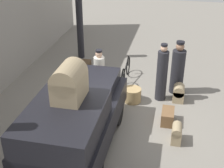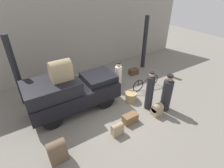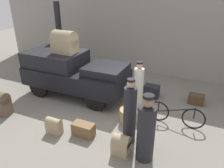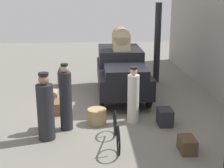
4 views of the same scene
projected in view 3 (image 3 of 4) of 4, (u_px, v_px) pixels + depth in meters
The scene contains 16 objects.
ground_plane at pixel (104, 111), 7.43m from camera, with size 30.00×30.00×0.00m, color gray.
station_building_facade at pixel (143, 25), 9.87m from camera, with size 16.00×0.15×4.50m.
canopy_pillar_left at pixel (60, 39), 9.93m from camera, with size 0.26×0.26×3.27m.
truck at pixel (73, 72), 8.22m from camera, with size 3.88×1.70×1.63m.
bicycle at pixel (175, 115), 6.57m from camera, with size 1.72×0.04×0.72m.
wicker_basket at pixel (128, 116), 6.75m from camera, with size 0.54×0.54×0.44m.
porter_standing_middle at pixel (130, 114), 5.66m from camera, with size 0.34×0.34×1.84m.
porter_with_bicycle at pixel (138, 87), 7.40m from camera, with size 0.33×0.33×1.64m.
porter_carrying_trunk at pixel (146, 131), 5.09m from camera, with size 0.43×0.43×1.75m.
suitcase_tan_flat at pixel (83, 129), 6.16m from camera, with size 0.62×0.34×0.37m.
trunk_large_brown at pixel (196, 99), 7.81m from camera, with size 0.55×0.36×0.35m.
suitcase_small_leather at pixel (121, 145), 5.44m from camera, with size 0.43×0.34×0.55m.
trunk_wicker_pale at pixel (152, 91), 8.25m from camera, with size 0.55×0.40×0.47m.
suitcase_black_upright at pixel (0, 102), 7.09m from camera, with size 0.57×0.41×0.81m.
trunk_barrel_dark at pixel (54, 125), 6.21m from camera, with size 0.45×0.25×0.49m.
trunk_on_truck_roof at pixel (65, 42), 7.85m from camera, with size 0.83×0.60×0.81m.
Camera 3 is at (2.88, -5.71, 3.92)m, focal length 35.00 mm.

